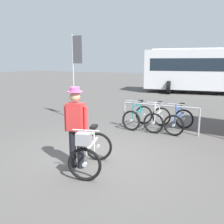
# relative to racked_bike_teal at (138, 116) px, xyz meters

# --- Properties ---
(ground_plane) EXTENTS (80.00, 80.00, 0.00)m
(ground_plane) POSITION_rel_racked_bike_teal_xyz_m (0.10, -2.98, -0.37)
(ground_plane) COLOR #514F4C
(bike_rack_rail) EXTENTS (2.51, 0.07, 0.88)m
(bike_rack_rail) POSITION_rel_racked_bike_teal_xyz_m (0.80, -0.18, 0.27)
(bike_rack_rail) COLOR #99999E
(bike_rack_rail) RESTS_ON ground
(racked_bike_teal) EXTENTS (0.75, 1.16, 0.98)m
(racked_bike_teal) POSITION_rel_racked_bike_teal_xyz_m (0.00, 0.00, 0.00)
(racked_bike_teal) COLOR black
(racked_bike_teal) RESTS_ON ground
(racked_bike_white) EXTENTS (0.69, 1.11, 0.97)m
(racked_bike_white) POSITION_rel_racked_bike_teal_xyz_m (0.70, -0.00, 0.00)
(racked_bike_white) COLOR black
(racked_bike_white) RESTS_ON ground
(racked_bike_blue) EXTENTS (0.78, 1.18, 0.98)m
(racked_bike_blue) POSITION_rel_racked_bike_teal_xyz_m (1.40, -0.00, 0.00)
(racked_bike_blue) COLOR black
(racked_bike_blue) RESTS_ON ground
(featured_bicycle) EXTENTS (0.92, 1.25, 0.97)m
(featured_bicycle) POSITION_rel_racked_bike_teal_xyz_m (0.38, -3.73, 0.08)
(featured_bicycle) COLOR black
(featured_bicycle) RESTS_ON ground
(person_with_featured_bike) EXTENTS (0.52, 0.32, 1.72)m
(person_with_featured_bike) POSITION_rel_racked_bike_teal_xyz_m (0.01, -3.69, 0.58)
(person_with_featured_bike) COLOR black
(person_with_featured_bike) RESTS_ON ground
(bus_distant) EXTENTS (10.24, 4.27, 3.08)m
(bus_distant) POSITION_rel_racked_bike_teal_xyz_m (1.87, 10.82, 1.37)
(bus_distant) COLOR silver
(bus_distant) RESTS_ON ground
(banner_flag) EXTENTS (0.45, 0.05, 3.20)m
(banner_flag) POSITION_rel_racked_bike_teal_xyz_m (-2.52, 0.03, 1.86)
(banner_flag) COLOR #B2B2B7
(banner_flag) RESTS_ON ground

